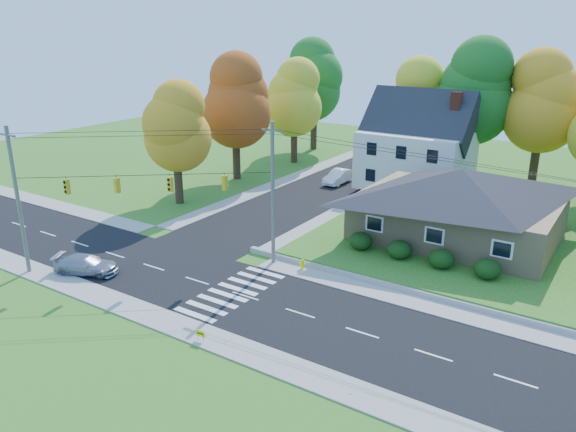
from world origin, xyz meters
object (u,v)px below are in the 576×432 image
Objects in this scene: silver_sedan at (86,265)px; white_car at (339,177)px; fire_hydrant at (302,265)px; ranch_house at (458,203)px.

white_car is at bearing -29.41° from silver_sedan.
fire_hydrant is (11.81, 8.55, -0.28)m from silver_sedan.
ranch_house reaches higher than white_car.
ranch_house reaches higher than fire_hydrant.
ranch_house is at bearing 55.95° from fire_hydrant.
white_car is (-15.74, 10.31, -2.52)m from ranch_house.
fire_hydrant is at bearing -67.13° from white_car.
fire_hydrant is at bearing -124.05° from ranch_house.
fire_hydrant is (-7.19, -10.64, -2.90)m from ranch_house.
ranch_house is at bearing -67.81° from silver_sedan.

